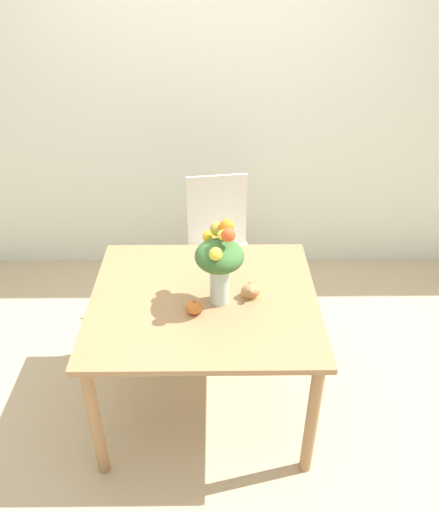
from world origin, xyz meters
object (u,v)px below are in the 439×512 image
(flower_vase, at_px, (220,260))
(turkey_figurine, at_px, (250,289))
(pumpkin, at_px, (194,307))
(dining_chair_near_window, at_px, (220,250))

(flower_vase, relative_size, turkey_figurine, 3.42)
(pumpkin, distance_m, dining_chair_near_window, 1.00)
(flower_vase, relative_size, pumpkin, 5.36)
(flower_vase, height_order, pumpkin, flower_vase)
(pumpkin, xyz_separation_m, turkey_figurine, (0.28, 0.13, 0.01))
(pumpkin, xyz_separation_m, dining_chair_near_window, (0.13, 0.95, -0.27))
(turkey_figurine, bearing_deg, dining_chair_near_window, 100.04)
(turkey_figurine, distance_m, dining_chair_near_window, 0.87)
(dining_chair_near_window, bearing_deg, flower_vase, -98.33)
(pumpkin, height_order, turkey_figurine, turkey_figurine)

